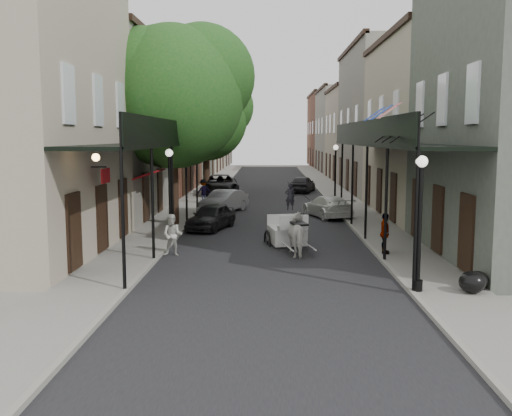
# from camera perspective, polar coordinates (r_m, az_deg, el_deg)

# --- Properties ---
(ground) EXTENTS (140.00, 140.00, 0.00)m
(ground) POSITION_cam_1_polar(r_m,az_deg,el_deg) (17.90, 1.25, -6.85)
(ground) COLOR gray
(ground) RESTS_ON ground
(road) EXTENTS (8.00, 90.00, 0.01)m
(road) POSITION_cam_1_polar(r_m,az_deg,el_deg) (37.62, 1.32, 0.55)
(road) COLOR black
(road) RESTS_ON ground
(sidewalk_left) EXTENTS (2.20, 90.00, 0.12)m
(sidewalk_left) POSITION_cam_1_polar(r_m,az_deg,el_deg) (37.95, -6.25, 0.65)
(sidewalk_left) COLOR gray
(sidewalk_left) RESTS_ON ground
(sidewalk_right) EXTENTS (2.20, 90.00, 0.12)m
(sidewalk_right) POSITION_cam_1_polar(r_m,az_deg,el_deg) (37.94, 8.89, 0.60)
(sidewalk_right) COLOR gray
(sidewalk_right) RESTS_ON ground
(building_row_left) EXTENTS (5.00, 80.00, 10.50)m
(building_row_left) POSITION_cam_1_polar(r_m,az_deg,el_deg) (48.16, -9.04, 8.16)
(building_row_left) COLOR #A29582
(building_row_left) RESTS_ON ground
(building_row_right) EXTENTS (5.00, 80.00, 10.50)m
(building_row_right) POSITION_cam_1_polar(r_m,az_deg,el_deg) (48.15, 11.74, 8.10)
(building_row_right) COLOR gray
(building_row_right) RESTS_ON ground
(gallery_left) EXTENTS (2.20, 18.05, 4.88)m
(gallery_left) POSITION_cam_1_polar(r_m,az_deg,el_deg) (24.82, -9.88, 6.40)
(gallery_left) COLOR black
(gallery_left) RESTS_ON sidewalk_left
(gallery_right) EXTENTS (2.20, 18.05, 4.88)m
(gallery_right) POSITION_cam_1_polar(r_m,az_deg,el_deg) (24.81, 12.51, 6.34)
(gallery_right) COLOR black
(gallery_right) RESTS_ON sidewalk_right
(tree_near) EXTENTS (7.31, 6.80, 9.63)m
(tree_near) POSITION_cam_1_polar(r_m,az_deg,el_deg) (27.95, -7.48, 11.52)
(tree_near) COLOR #382619
(tree_near) RESTS_ON sidewalk_left
(tree_far) EXTENTS (6.45, 6.00, 8.61)m
(tree_far) POSITION_cam_1_polar(r_m,az_deg,el_deg) (41.79, -4.56, 9.19)
(tree_far) COLOR #382619
(tree_far) RESTS_ON sidewalk_left
(lamppost_right_near) EXTENTS (0.32, 0.32, 3.71)m
(lamppost_right_near) POSITION_cam_1_polar(r_m,az_deg,el_deg) (16.06, 16.05, -1.29)
(lamppost_right_near) COLOR black
(lamppost_right_near) RESTS_ON sidewalk_right
(lamppost_left) EXTENTS (0.32, 0.32, 3.71)m
(lamppost_left) POSITION_cam_1_polar(r_m,az_deg,el_deg) (23.84, -8.61, 1.58)
(lamppost_left) COLOR black
(lamppost_left) RESTS_ON sidewalk_left
(lamppost_right_far) EXTENTS (0.32, 0.32, 3.71)m
(lamppost_right_far) POSITION_cam_1_polar(r_m,az_deg,el_deg) (35.68, 7.94, 3.42)
(lamppost_right_far) COLOR black
(lamppost_right_far) RESTS_ON sidewalk_right
(horse) EXTENTS (1.17, 1.93, 1.52)m
(horse) POSITION_cam_1_polar(r_m,az_deg,el_deg) (20.98, 4.38, -2.67)
(horse) COLOR silver
(horse) RESTS_ON ground
(carriage) EXTENTS (1.82, 2.46, 2.55)m
(carriage) POSITION_cam_1_polar(r_m,az_deg,el_deg) (23.22, 2.90, -1.13)
(carriage) COLOR black
(carriage) RESTS_ON ground
(pedestrian_walking) EXTENTS (0.79, 0.63, 1.53)m
(pedestrian_walking) POSITION_cam_1_polar(r_m,az_deg,el_deg) (20.98, -8.34, -2.71)
(pedestrian_walking) COLOR beige
(pedestrian_walking) RESTS_ON ground
(pedestrian_sidewalk_left) EXTENTS (1.13, 0.95, 1.52)m
(pedestrian_sidewalk_left) POSITION_cam_1_polar(r_m,az_deg,el_deg) (36.55, -5.28, 1.70)
(pedestrian_sidewalk_left) COLOR gray
(pedestrian_sidewalk_left) RESTS_ON sidewalk_left
(pedestrian_sidewalk_right) EXTENTS (0.48, 0.91, 1.49)m
(pedestrian_sidewalk_right) POSITION_cam_1_polar(r_m,az_deg,el_deg) (21.11, 12.76, -2.48)
(pedestrian_sidewalk_right) COLOR gray
(pedestrian_sidewalk_right) RESTS_ON sidewalk_right
(car_left_near) EXTENTS (2.38, 3.83, 1.22)m
(car_left_near) POSITION_cam_1_polar(r_m,az_deg,el_deg) (26.77, -4.51, -0.87)
(car_left_near) COLOR black
(car_left_near) RESTS_ON ground
(car_left_mid) EXTENTS (2.79, 4.07, 1.27)m
(car_left_mid) POSITION_cam_1_polar(r_m,az_deg,el_deg) (32.84, -3.23, 0.68)
(car_left_mid) COLOR #9F9FA5
(car_left_mid) RESTS_ON ground
(car_left_far) EXTENTS (3.13, 5.80, 1.54)m
(car_left_far) POSITION_cam_1_polar(r_m,az_deg,el_deg) (42.10, -3.58, 2.29)
(car_left_far) COLOR black
(car_left_far) RESTS_ON ground
(car_right_near) EXTENTS (2.83, 4.37, 1.18)m
(car_right_near) POSITION_cam_1_polar(r_m,az_deg,el_deg) (30.98, 7.13, 0.16)
(car_right_near) COLOR silver
(car_right_near) RESTS_ON ground
(car_right_far) EXTENTS (2.45, 4.13, 1.32)m
(car_right_far) POSITION_cam_1_polar(r_m,az_deg,el_deg) (44.71, 4.67, 2.42)
(car_right_far) COLOR black
(car_right_far) RESTS_ON ground
(trash_bags) EXTENTS (0.97, 1.12, 0.60)m
(trash_bags) POSITION_cam_1_polar(r_m,az_deg,el_deg) (16.80, 20.99, -6.86)
(trash_bags) COLOR black
(trash_bags) RESTS_ON sidewalk_right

